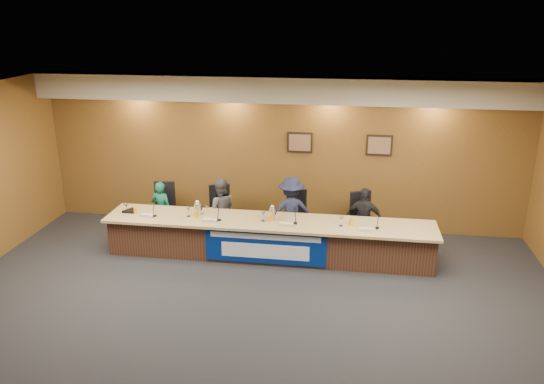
{
  "coord_description": "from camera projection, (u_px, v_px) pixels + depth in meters",
  "views": [
    {
      "loc": [
        1.43,
        -6.58,
        4.4
      ],
      "look_at": [
        0.02,
        2.69,
        1.19
      ],
      "focal_mm": 35.0,
      "sensor_mm": 36.0,
      "label": 1
    }
  ],
  "objects": [
    {
      "name": "office_chair_b",
      "position": [
        222.0,
        216.0,
        10.7
      ],
      "size": [
        0.63,
        0.63,
        0.08
      ],
      "primitive_type": "cube",
      "rotation": [
        0.0,
        0.0,
        0.39
      ],
      "color": "black",
      "rests_on": "floor"
    },
    {
      "name": "wall_back",
      "position": [
        281.0,
        153.0,
        11.01
      ],
      "size": [
        10.0,
        0.04,
        3.2
      ],
      "primitive_type": "cube",
      "color": "brown",
      "rests_on": "floor"
    },
    {
      "name": "juice_glass_a",
      "position": [
        135.0,
        210.0,
        10.03
      ],
      "size": [
        0.06,
        0.06,
        0.15
      ],
      "primitive_type": "cylinder",
      "color": "#FCA700",
      "rests_on": "dais_top"
    },
    {
      "name": "panelist_d",
      "position": [
        364.0,
        219.0,
        10.16
      ],
      "size": [
        0.76,
        0.4,
        1.24
      ],
      "primitive_type": "imported",
      "rotation": [
        0.0,
        0.0,
        2.99
      ],
      "color": "black",
      "rests_on": "floor"
    },
    {
      "name": "panelist_c",
      "position": [
        291.0,
        211.0,
        10.33
      ],
      "size": [
        1.0,
        0.73,
        1.39
      ],
      "primitive_type": "imported",
      "rotation": [
        0.0,
        0.0,
        3.4
      ],
      "color": "#181D37",
      "rests_on": "floor"
    },
    {
      "name": "juice_glass_d",
      "position": [
        351.0,
        222.0,
        9.48
      ],
      "size": [
        0.06,
        0.06,
        0.15
      ],
      "primitive_type": "cylinder",
      "color": "#FCA700",
      "rests_on": "dais_top"
    },
    {
      "name": "floor",
      "position": [
        243.0,
        327.0,
        7.79
      ],
      "size": [
        10.0,
        10.0,
        0.0
      ],
      "primitive_type": "plane",
      "color": "black",
      "rests_on": "ground"
    },
    {
      "name": "water_glass_c",
      "position": [
        263.0,
        216.0,
        9.68
      ],
      "size": [
        0.08,
        0.08,
        0.18
      ],
      "primitive_type": "cylinder",
      "color": "silver",
      "rests_on": "dais_top"
    },
    {
      "name": "banner_text_lower",
      "position": [
        265.0,
        251.0,
        9.53
      ],
      "size": [
        1.6,
        0.01,
        0.28
      ],
      "primitive_type": "cube",
      "color": "silver",
      "rests_on": "banner"
    },
    {
      "name": "water_glass_b",
      "position": [
        188.0,
        212.0,
        9.9
      ],
      "size": [
        0.08,
        0.08,
        0.18
      ],
      "primitive_type": "cylinder",
      "color": "silver",
      "rests_on": "dais_top"
    },
    {
      "name": "juice_glass_c",
      "position": [
        271.0,
        218.0,
        9.67
      ],
      "size": [
        0.06,
        0.06,
        0.15
      ],
      "primitive_type": "cylinder",
      "color": "#FCA700",
      "rests_on": "dais_top"
    },
    {
      "name": "office_chair_c",
      "position": [
        291.0,
        220.0,
        10.5
      ],
      "size": [
        0.62,
        0.62,
        0.08
      ],
      "primitive_type": "cube",
      "rotation": [
        0.0,
        0.0,
        -0.35
      ],
      "color": "black",
      "rests_on": "floor"
    },
    {
      "name": "nameplate_c",
      "position": [
        286.0,
        225.0,
        9.43
      ],
      "size": [
        0.24,
        0.08,
        0.1
      ],
      "primitive_type": "cube",
      "rotation": [
        0.31,
        0.0,
        0.0
      ],
      "color": "white",
      "rests_on": "dais_top"
    },
    {
      "name": "microphone_a",
      "position": [
        155.0,
        216.0,
        9.94
      ],
      "size": [
        0.07,
        0.07,
        0.02
      ],
      "primitive_type": "cylinder",
      "color": "black",
      "rests_on": "dais_top"
    },
    {
      "name": "wall_photo_right",
      "position": [
        379.0,
        145.0,
        10.61
      ],
      "size": [
        0.52,
        0.04,
        0.42
      ],
      "primitive_type": "cube",
      "color": "black",
      "rests_on": "wall_back"
    },
    {
      "name": "water_glass_a",
      "position": [
        126.0,
        208.0,
        10.08
      ],
      "size": [
        0.08,
        0.08,
        0.18
      ],
      "primitive_type": "cylinder",
      "color": "silver",
      "rests_on": "dais_top"
    },
    {
      "name": "microphone_d",
      "position": [
        377.0,
        228.0,
        9.38
      ],
      "size": [
        0.07,
        0.07,
        0.02
      ],
      "primitive_type": "cylinder",
      "color": "black",
      "rests_on": "dais_top"
    },
    {
      "name": "dais_top",
      "position": [
        268.0,
        222.0,
        9.75
      ],
      "size": [
        6.1,
        0.95,
        0.05
      ],
      "primitive_type": "cube",
      "color": "tan",
      "rests_on": "dais_body"
    },
    {
      "name": "banner_text_upper",
      "position": [
        265.0,
        237.0,
        9.44
      ],
      "size": [
        2.0,
        0.01,
        0.1
      ],
      "primitive_type": "cube",
      "color": "silver",
      "rests_on": "banner"
    },
    {
      "name": "wall_photo_left",
      "position": [
        300.0,
        142.0,
        10.84
      ],
      "size": [
        0.52,
        0.04,
        0.42
      ],
      "primitive_type": "cube",
      "color": "black",
      "rests_on": "wall_back"
    },
    {
      "name": "nameplate_b",
      "position": [
        209.0,
        220.0,
        9.62
      ],
      "size": [
        0.24,
        0.08,
        0.1
      ],
      "primitive_type": "cube",
      "rotation": [
        0.31,
        0.0,
        0.0
      ],
      "color": "white",
      "rests_on": "dais_top"
    },
    {
      "name": "speakerphone",
      "position": [
        130.0,
        211.0,
        10.13
      ],
      "size": [
        0.32,
        0.32,
        0.05
      ],
      "primitive_type": "cylinder",
      "color": "black",
      "rests_on": "dais_top"
    },
    {
      "name": "dais_body",
      "position": [
        269.0,
        239.0,
        9.92
      ],
      "size": [
        6.0,
        0.8,
        0.7
      ],
      "primitive_type": "cube",
      "color": "#432719",
      "rests_on": "floor"
    },
    {
      "name": "carafe_left",
      "position": [
        198.0,
        209.0,
        9.99
      ],
      "size": [
        0.13,
        0.13,
        0.22
      ],
      "primitive_type": "cylinder",
      "color": "silver",
      "rests_on": "dais_top"
    },
    {
      "name": "microphone_c",
      "position": [
        295.0,
        223.0,
        9.59
      ],
      "size": [
        0.07,
        0.07,
        0.02
      ],
      "primitive_type": "cylinder",
      "color": "black",
      "rests_on": "dais_top"
    },
    {
      "name": "microphone_b",
      "position": [
        219.0,
        220.0,
        9.74
      ],
      "size": [
        0.07,
        0.07,
        0.02
      ],
      "primitive_type": "cylinder",
      "color": "black",
      "rests_on": "dais_top"
    },
    {
      "name": "ceiling",
      "position": [
        239.0,
        110.0,
        6.75
      ],
      "size": [
        10.0,
        8.0,
        0.04
      ],
      "primitive_type": "cube",
      "color": "silver",
      "rests_on": "wall_back"
    },
    {
      "name": "panelist_a",
      "position": [
        162.0,
        209.0,
        10.74
      ],
      "size": [
        0.47,
        0.35,
        1.17
      ],
      "primitive_type": "imported",
      "rotation": [
        0.0,
        0.0,
        2.97
      ],
      "color": "#10533E",
      "rests_on": "floor"
    },
    {
      "name": "water_glass_d",
      "position": [
        341.0,
        221.0,
        9.46
      ],
      "size": [
        0.08,
        0.08,
        0.18
      ],
      "primitive_type": "cylinder",
      "color": "silver",
      "rests_on": "dais_top"
    },
    {
      "name": "nameplate_d",
      "position": [
        366.0,
        230.0,
        9.2
      ],
      "size": [
        0.24,
        0.08,
        0.1
      ],
      "primitive_type": "cube",
      "rotation": [
        0.31,
        0.0,
        0.0
      ],
      "color": "white",
      "rests_on": "dais_top"
    },
    {
      "name": "carafe_mid",
      "position": [
        272.0,
        214.0,
        9.74
      ],
      "size": [
        0.11,
        0.11,
        0.23
      ],
      "primitive_type": "cylinder",
      "color": "silver",
      "rests_on": "dais_top"
    },
    {
      "name": "office_chair_a",
      "position": [
        164.0,
        212.0,
        10.87
      ],
      "size": [
        0.54,
        0.54,
        0.08
      ],
      "primitive_type": "cube",
      "rotation": [
        0.0,
        0.0,
        0.14
      ],
      "color": "black",
      "rests_on": "floor"
    },
    {
      "name": "banner",
      "position": [
        265.0,
        247.0,
        9.52
      ],
      "size": [
        2.2,
        0.02,
        0.65
      ],
      "primitive_type": "cube",
      "color": "navy",
      "rests_on": "dais_body"
    },
    {
      "name": "nameplate_a",
      "position": [
        146.0,
        215.0,
        9.85
      ],
      "size": [
        0.24,
        0.08,
        0.1
      ],
      "primitive_type": "cube",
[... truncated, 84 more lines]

